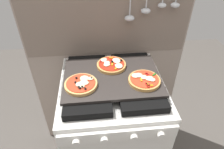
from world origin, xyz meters
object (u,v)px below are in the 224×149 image
at_px(pizza_left, 81,84).
at_px(pizza_center, 112,64).
at_px(stove, 112,128).
at_px(baking_tray, 112,77).
at_px(pizza_right, 144,80).

distance_m(pizza_left, pizza_center, 0.24).
height_order(stove, pizza_center, pizza_center).
relative_size(baking_tray, pizza_center, 3.13).
distance_m(baking_tray, pizza_right, 0.18).
bearing_deg(stove, pizza_left, -158.87).
bearing_deg(baking_tray, pizza_right, -21.96).
bearing_deg(pizza_center, baking_tray, -94.52).
distance_m(stove, pizza_right, 0.51).
relative_size(stove, baking_tray, 1.67).
xyz_separation_m(stove, baking_tray, (0.00, 0.00, 0.46)).
height_order(pizza_right, pizza_center, pizza_center).
bearing_deg(pizza_right, stove, 158.52).
bearing_deg(pizza_right, baking_tray, 158.04).
relative_size(stove, pizza_right, 5.21).
height_order(baking_tray, pizza_left, pizza_left).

